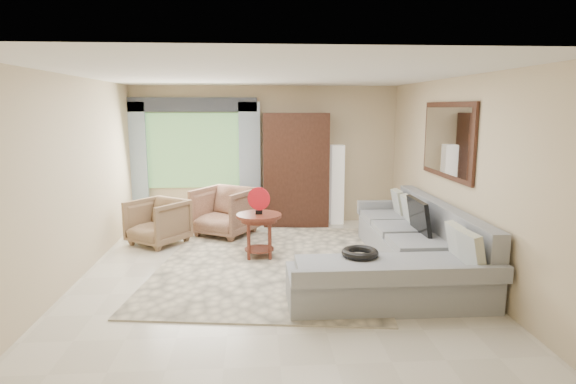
{
  "coord_description": "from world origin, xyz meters",
  "views": [
    {
      "loc": [
        -0.2,
        -6.16,
        2.21
      ],
      "look_at": [
        0.25,
        0.35,
        1.05
      ],
      "focal_mm": 30.0,
      "sensor_mm": 36.0,
      "label": 1
    }
  ],
  "objects": [
    {
      "name": "curtain_left",
      "position": [
        -2.4,
        2.88,
        1.15
      ],
      "size": [
        0.4,
        0.08,
        2.3
      ],
      "primitive_type": "cube",
      "color": "#9EB7CC",
      "rests_on": "ground"
    },
    {
      "name": "ground",
      "position": [
        0.0,
        0.0,
        0.0
      ],
      "size": [
        6.0,
        6.0,
        0.0
      ],
      "primitive_type": "plane",
      "color": "silver",
      "rests_on": "ground"
    },
    {
      "name": "curtain_right",
      "position": [
        -0.3,
        2.88,
        1.15
      ],
      "size": [
        0.4,
        0.08,
        2.3
      ],
      "primitive_type": "cube",
      "color": "#9EB7CC",
      "rests_on": "ground"
    },
    {
      "name": "garden_hose",
      "position": [
        1.0,
        -0.88,
        0.55
      ],
      "size": [
        0.43,
        0.43,
        0.09
      ],
      "primitive_type": "torus",
      "color": "black",
      "rests_on": "sectional_sofa"
    },
    {
      "name": "potted_plant",
      "position": [
        -2.19,
        2.43,
        0.25
      ],
      "size": [
        0.54,
        0.49,
        0.51
      ],
      "primitive_type": "imported",
      "rotation": [
        0.0,
        0.0,
        -0.24
      ],
      "color": "#999999",
      "rests_on": "ground"
    },
    {
      "name": "coffee_table",
      "position": [
        -0.15,
        0.71,
        0.35
      ],
      "size": [
        0.66,
        0.66,
        0.66
      ],
      "rotation": [
        0.0,
        0.0,
        0.42
      ],
      "color": "#481D13",
      "rests_on": "ground"
    },
    {
      "name": "wall_mirror",
      "position": [
        2.46,
        0.35,
        1.75
      ],
      "size": [
        0.05,
        1.7,
        1.05
      ],
      "color": "black",
      "rests_on": "wall_right"
    },
    {
      "name": "armchair_right",
      "position": [
        -0.73,
        2.03,
        0.42
      ],
      "size": [
        1.25,
        1.26,
        0.84
      ],
      "primitive_type": "imported",
      "rotation": [
        0.0,
        0.0,
        -0.56
      ],
      "color": "#9F7456",
      "rests_on": "ground"
    },
    {
      "name": "valance",
      "position": [
        -1.35,
        2.9,
        2.25
      ],
      "size": [
        2.4,
        0.12,
        0.26
      ],
      "primitive_type": "cube",
      "color": "#1E232D",
      "rests_on": "wall_back"
    },
    {
      "name": "window",
      "position": [
        -1.35,
        2.97,
        1.4
      ],
      "size": [
        1.8,
        0.04,
        1.4
      ],
      "primitive_type": "cube",
      "color": "#669E59",
      "rests_on": "wall_back"
    },
    {
      "name": "armoire",
      "position": [
        0.55,
        2.72,
        1.05
      ],
      "size": [
        1.2,
        0.55,
        2.1
      ],
      "primitive_type": "cube",
      "color": "black",
      "rests_on": "ground"
    },
    {
      "name": "red_disc",
      "position": [
        -0.15,
        0.71,
        0.89
      ],
      "size": [
        0.33,
        0.14,
        0.34
      ],
      "primitive_type": "cylinder",
      "rotation": [
        1.57,
        0.0,
        -0.35
      ],
      "color": "red",
      "rests_on": "coffee_table"
    },
    {
      "name": "sectional_sofa",
      "position": [
        1.78,
        -0.18,
        0.28
      ],
      "size": [
        2.3,
        3.46,
        0.9
      ],
      "color": "gray",
      "rests_on": "ground"
    },
    {
      "name": "floor_lamp",
      "position": [
        1.35,
        2.78,
        0.75
      ],
      "size": [
        0.24,
        0.24,
        1.5
      ],
      "primitive_type": "cube",
      "color": "silver",
      "rests_on": "ground"
    },
    {
      "name": "tv_screen",
      "position": [
        2.05,
        0.17,
        0.72
      ],
      "size": [
        0.14,
        0.74,
        0.48
      ],
      "primitive_type": "cube",
      "rotation": [
        0.0,
        -0.17,
        0.0
      ],
      "color": "black",
      "rests_on": "sectional_sofa"
    },
    {
      "name": "armchair_left",
      "position": [
        -1.79,
        1.55,
        0.37
      ],
      "size": [
        1.11,
        1.12,
        0.74
      ],
      "primitive_type": "imported",
      "rotation": [
        0.0,
        0.0,
        -0.64
      ],
      "color": "brown",
      "rests_on": "ground"
    },
    {
      "name": "area_rug",
      "position": [
        -0.01,
        0.45,
        0.01
      ],
      "size": [
        3.5,
        4.36,
        0.02
      ],
      "primitive_type": "cube",
      "rotation": [
        0.0,
        0.0,
        -0.13
      ],
      "color": "beige",
      "rests_on": "ground"
    }
  ]
}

